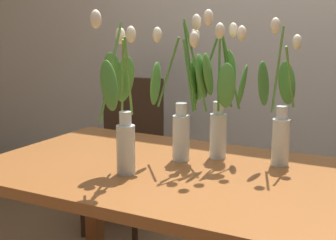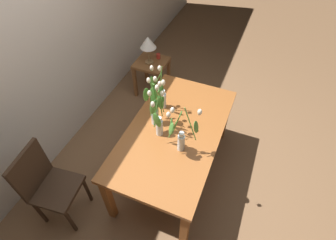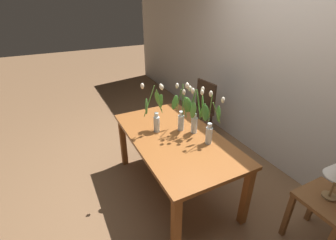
# 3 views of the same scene
# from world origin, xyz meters

# --- Properties ---
(ground_plane) EXTENTS (18.00, 18.00, 0.00)m
(ground_plane) POSITION_xyz_m (0.00, 0.00, 0.00)
(ground_plane) COLOR brown
(room_wall_rear) EXTENTS (9.00, 0.10, 2.70)m
(room_wall_rear) POSITION_xyz_m (0.00, 1.48, 1.35)
(room_wall_rear) COLOR beige
(room_wall_rear) RESTS_ON ground
(dining_table) EXTENTS (1.60, 0.90, 0.74)m
(dining_table) POSITION_xyz_m (0.00, 0.00, 0.65)
(dining_table) COLOR brown
(dining_table) RESTS_ON ground
(tulip_vase_0) EXTENTS (0.13, 0.19, 0.56)m
(tulip_vase_0) POSITION_xyz_m (0.25, 0.26, 0.92)
(tulip_vase_0) COLOR silver
(tulip_vase_0) RESTS_ON dining_table
(tulip_vase_1) EXTENTS (0.25, 0.20, 0.59)m
(tulip_vase_1) POSITION_xyz_m (-0.09, 0.13, 0.97)
(tulip_vase_1) COLOR silver
(tulip_vase_1) RESTS_ON dining_table
(tulip_vase_2) EXTENTS (0.23, 0.21, 0.54)m
(tulip_vase_2) POSITION_xyz_m (0.02, 0.22, 0.97)
(tulip_vase_2) COLOR silver
(tulip_vase_2) RESTS_ON dining_table
(tulip_vase_3) EXTENTS (0.20, 0.27, 0.58)m
(tulip_vase_3) POSITION_xyz_m (-0.21, -0.13, 0.96)
(tulip_vase_3) COLOR silver
(tulip_vase_3) RESTS_ON dining_table
(dining_chair) EXTENTS (0.44, 0.44, 0.93)m
(dining_chair) POSITION_xyz_m (-0.89, 0.93, 0.52)
(dining_chair) COLOR #382619
(dining_chair) RESTS_ON ground
(side_table) EXTENTS (0.44, 0.44, 0.55)m
(side_table) POSITION_xyz_m (1.23, 0.84, 0.43)
(side_table) COLOR brown
(side_table) RESTS_ON ground
(table_lamp) EXTENTS (0.22, 0.22, 0.40)m
(table_lamp) POSITION_xyz_m (1.20, 0.86, 0.86)
(table_lamp) COLOR olive
(table_lamp) RESTS_ON side_table
(pillar_candle) EXTENTS (0.06, 0.06, 0.07)m
(pillar_candle) POSITION_xyz_m (1.34, 0.78, 0.59)
(pillar_candle) COLOR #B72D23
(pillar_candle) RESTS_ON side_table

